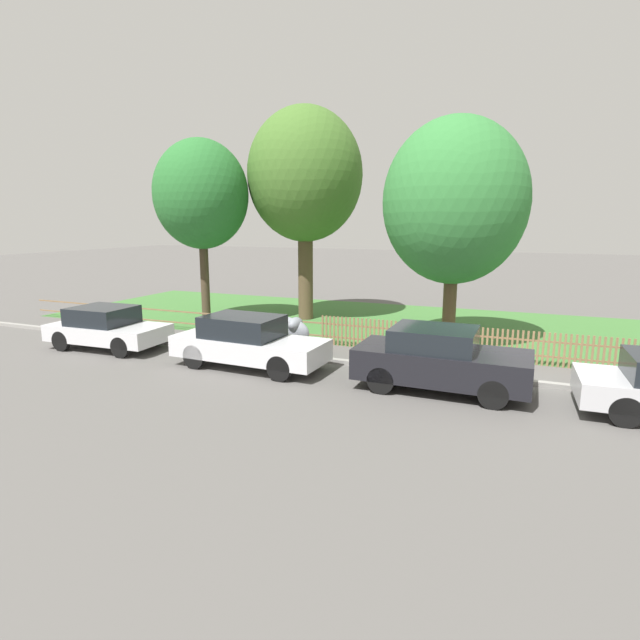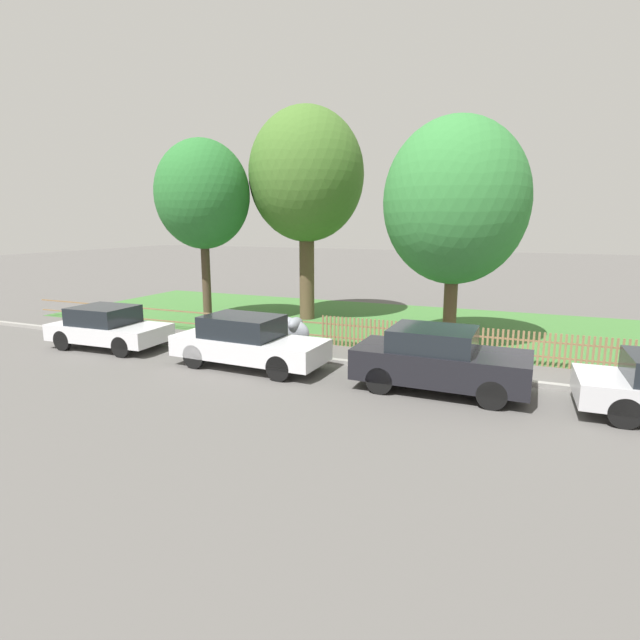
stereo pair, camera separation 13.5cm
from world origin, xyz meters
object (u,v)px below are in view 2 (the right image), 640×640
(covered_motorcycle, at_px, (285,331))
(tree_behind_motorcycle, at_px, (306,176))
(tree_mid_park, at_px, (455,202))
(parked_car_black_saloon, at_px, (247,341))
(parked_car_navy_estate, at_px, (439,359))
(parked_car_silver_hatchback, at_px, (108,327))
(tree_nearest_kerb, at_px, (203,195))

(covered_motorcycle, relative_size, tree_behind_motorcycle, 0.22)
(tree_mid_park, bearing_deg, parked_car_black_saloon, -134.11)
(parked_car_navy_estate, bearing_deg, parked_car_silver_hatchback, -179.68)
(parked_car_black_saloon, distance_m, tree_mid_park, 7.89)
(parked_car_black_saloon, bearing_deg, tree_behind_motorcycle, 103.58)
(parked_car_navy_estate, bearing_deg, tree_mid_park, 96.48)
(tree_nearest_kerb, distance_m, tree_mid_park, 9.63)
(parked_car_black_saloon, xyz_separation_m, parked_car_navy_estate, (5.26, 0.08, 0.04))
(parked_car_silver_hatchback, xyz_separation_m, tree_behind_motorcycle, (3.87, 7.04, 5.14))
(parked_car_navy_estate, bearing_deg, tree_nearest_kerb, 155.14)
(parked_car_black_saloon, relative_size, parked_car_navy_estate, 1.08)
(parked_car_black_saloon, height_order, covered_motorcycle, parked_car_black_saloon)
(tree_behind_motorcycle, bearing_deg, tree_mid_park, -20.05)
(parked_car_navy_estate, relative_size, tree_nearest_kerb, 0.57)
(tree_nearest_kerb, relative_size, tree_mid_park, 0.99)
(covered_motorcycle, bearing_deg, tree_mid_park, 33.25)
(parked_car_navy_estate, height_order, covered_motorcycle, parked_car_navy_estate)
(tree_nearest_kerb, bearing_deg, parked_car_navy_estate, -25.59)
(parked_car_black_saloon, relative_size, tree_behind_motorcycle, 0.52)
(parked_car_silver_hatchback, distance_m, tree_mid_park, 11.83)
(parked_car_silver_hatchback, distance_m, parked_car_black_saloon, 5.31)
(parked_car_black_saloon, bearing_deg, parked_car_navy_estate, 3.19)
(parked_car_silver_hatchback, height_order, tree_behind_motorcycle, tree_behind_motorcycle)
(covered_motorcycle, height_order, tree_nearest_kerb, tree_nearest_kerb)
(parked_car_silver_hatchback, relative_size, tree_mid_park, 0.53)
(tree_nearest_kerb, relative_size, tree_behind_motorcycle, 0.84)
(parked_car_silver_hatchback, height_order, tree_mid_park, tree_mid_park)
(parked_car_silver_hatchback, xyz_separation_m, tree_mid_park, (10.08, 4.77, 3.95))
(parked_car_navy_estate, xyz_separation_m, tree_nearest_kerb, (-10.11, 4.84, 4.27))
(parked_car_navy_estate, xyz_separation_m, tree_behind_motorcycle, (-6.70, 7.11, 5.05))
(parked_car_silver_hatchback, distance_m, tree_behind_motorcycle, 9.53)
(tree_mid_park, bearing_deg, tree_behind_motorcycle, 159.95)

